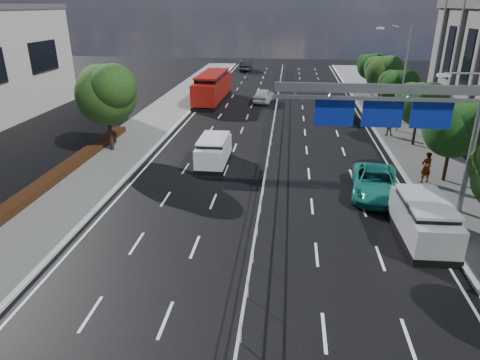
{
  "coord_description": "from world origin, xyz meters",
  "views": [
    {
      "loc": [
        1.24,
        -11.84,
        10.45
      ],
      "look_at": [
        -0.98,
        7.58,
        2.4
      ],
      "focal_mm": 32.0,
      "sensor_mm": 36.0,
      "label": 1
    }
  ],
  "objects_px": {
    "near_car_silver": "(264,95)",
    "parked_car_dark": "(342,113)",
    "parked_car_teal": "(375,183)",
    "pedestrian_b": "(388,126)",
    "pedestrian_a": "(426,167)",
    "overhead_gantry": "(399,109)",
    "white_minivan": "(214,151)",
    "red_bus": "(212,87)",
    "near_car_dark": "(246,66)",
    "silver_minivan": "(424,220)"
  },
  "relations": [
    {
      "from": "near_car_dark",
      "to": "silver_minivan",
      "type": "relative_size",
      "value": 1.02
    },
    {
      "from": "white_minivan",
      "to": "silver_minivan",
      "type": "xyz_separation_m",
      "value": [
        11.62,
        -9.11,
        0.04
      ]
    },
    {
      "from": "overhead_gantry",
      "to": "parked_car_teal",
      "type": "relative_size",
      "value": 1.83
    },
    {
      "from": "near_car_silver",
      "to": "parked_car_dark",
      "type": "bearing_deg",
      "value": 146.65
    },
    {
      "from": "white_minivan",
      "to": "near_car_silver",
      "type": "height_order",
      "value": "white_minivan"
    },
    {
      "from": "white_minivan",
      "to": "near_car_silver",
      "type": "xyz_separation_m",
      "value": [
        2.2,
        21.01,
        -0.18
      ]
    },
    {
      "from": "white_minivan",
      "to": "near_car_dark",
      "type": "xyz_separation_m",
      "value": [
        -2.35,
        45.78,
        -0.13
      ]
    },
    {
      "from": "overhead_gantry",
      "to": "parked_car_teal",
      "type": "distance_m",
      "value": 5.21
    },
    {
      "from": "near_car_silver",
      "to": "pedestrian_a",
      "type": "xyz_separation_m",
      "value": [
        11.47,
        -23.1,
        0.34
      ]
    },
    {
      "from": "pedestrian_b",
      "to": "parked_car_teal",
      "type": "bearing_deg",
      "value": 73.12
    },
    {
      "from": "white_minivan",
      "to": "parked_car_teal",
      "type": "bearing_deg",
      "value": -21.53
    },
    {
      "from": "overhead_gantry",
      "to": "near_car_silver",
      "type": "relative_size",
      "value": 2.2
    },
    {
      "from": "silver_minivan",
      "to": "white_minivan",
      "type": "bearing_deg",
      "value": 140.51
    },
    {
      "from": "red_bus",
      "to": "white_minivan",
      "type": "bearing_deg",
      "value": -78.1
    },
    {
      "from": "pedestrian_a",
      "to": "red_bus",
      "type": "bearing_deg",
      "value": -73.23
    },
    {
      "from": "parked_car_teal",
      "to": "pedestrian_a",
      "type": "xyz_separation_m",
      "value": [
        3.37,
        1.98,
        0.36
      ]
    },
    {
      "from": "red_bus",
      "to": "overhead_gantry",
      "type": "bearing_deg",
      "value": -60.21
    },
    {
      "from": "overhead_gantry",
      "to": "parked_car_teal",
      "type": "height_order",
      "value": "overhead_gantry"
    },
    {
      "from": "parked_car_dark",
      "to": "pedestrian_b",
      "type": "height_order",
      "value": "pedestrian_b"
    },
    {
      "from": "white_minivan",
      "to": "pedestrian_a",
      "type": "xyz_separation_m",
      "value": [
        13.67,
        -2.09,
        0.16
      ]
    },
    {
      "from": "white_minivan",
      "to": "parked_car_dark",
      "type": "height_order",
      "value": "white_minivan"
    },
    {
      "from": "parked_car_teal",
      "to": "pedestrian_a",
      "type": "height_order",
      "value": "pedestrian_a"
    },
    {
      "from": "near_car_silver",
      "to": "near_car_dark",
      "type": "relative_size",
      "value": 0.91
    },
    {
      "from": "white_minivan",
      "to": "red_bus",
      "type": "relative_size",
      "value": 0.41
    },
    {
      "from": "pedestrian_a",
      "to": "overhead_gantry",
      "type": "bearing_deg",
      "value": 30.97
    },
    {
      "from": "pedestrian_b",
      "to": "pedestrian_a",
      "type": "bearing_deg",
      "value": 88.5
    },
    {
      "from": "near_car_silver",
      "to": "pedestrian_a",
      "type": "bearing_deg",
      "value": 124.22
    },
    {
      "from": "silver_minivan",
      "to": "pedestrian_a",
      "type": "relative_size",
      "value": 2.53
    },
    {
      "from": "overhead_gantry",
      "to": "white_minivan",
      "type": "height_order",
      "value": "overhead_gantry"
    },
    {
      "from": "overhead_gantry",
      "to": "silver_minivan",
      "type": "height_order",
      "value": "overhead_gantry"
    },
    {
      "from": "pedestrian_b",
      "to": "parked_car_dark",
      "type": "bearing_deg",
      "value": -62.48
    },
    {
      "from": "near_car_dark",
      "to": "white_minivan",
      "type": "bearing_deg",
      "value": 91.67
    },
    {
      "from": "near_car_silver",
      "to": "overhead_gantry",
      "type": "bearing_deg",
      "value": 114.96
    },
    {
      "from": "near_car_silver",
      "to": "near_car_dark",
      "type": "xyz_separation_m",
      "value": [
        -4.55,
        24.77,
        0.05
      ]
    },
    {
      "from": "pedestrian_b",
      "to": "white_minivan",
      "type": "bearing_deg",
      "value": 29.33
    },
    {
      "from": "pedestrian_a",
      "to": "parked_car_teal",
      "type": "bearing_deg",
      "value": 9.98
    },
    {
      "from": "parked_car_teal",
      "to": "near_car_silver",
      "type": "bearing_deg",
      "value": 115.68
    },
    {
      "from": "pedestrian_a",
      "to": "near_car_silver",
      "type": "bearing_deg",
      "value": -84.08
    },
    {
      "from": "parked_car_teal",
      "to": "pedestrian_b",
      "type": "bearing_deg",
      "value": 83.29
    },
    {
      "from": "parked_car_teal",
      "to": "near_car_dark",
      "type": "bearing_deg",
      "value": 112.03
    },
    {
      "from": "red_bus",
      "to": "parked_car_dark",
      "type": "relative_size",
      "value": 2.32
    },
    {
      "from": "overhead_gantry",
      "to": "red_bus",
      "type": "xyz_separation_m",
      "value": [
        -14.24,
        26.77,
        -3.9
      ]
    },
    {
      "from": "red_bus",
      "to": "pedestrian_b",
      "type": "bearing_deg",
      "value": -34.01
    },
    {
      "from": "overhead_gantry",
      "to": "pedestrian_b",
      "type": "height_order",
      "value": "overhead_gantry"
    },
    {
      "from": "red_bus",
      "to": "near_car_dark",
      "type": "relative_size",
      "value": 2.16
    },
    {
      "from": "red_bus",
      "to": "parked_car_teal",
      "type": "bearing_deg",
      "value": -58.8
    },
    {
      "from": "red_bus",
      "to": "near_car_silver",
      "type": "height_order",
      "value": "red_bus"
    },
    {
      "from": "pedestrian_a",
      "to": "pedestrian_b",
      "type": "height_order",
      "value": "pedestrian_a"
    },
    {
      "from": "white_minivan",
      "to": "pedestrian_b",
      "type": "bearing_deg",
      "value": 31.75
    },
    {
      "from": "near_car_silver",
      "to": "parked_car_dark",
      "type": "distance_m",
      "value": 10.76
    }
  ]
}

